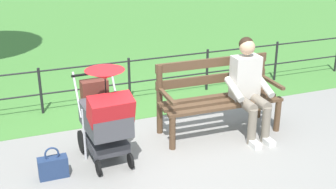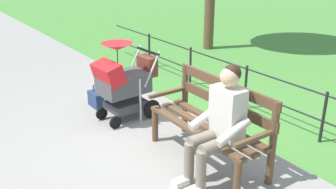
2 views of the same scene
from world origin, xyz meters
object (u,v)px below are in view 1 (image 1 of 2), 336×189
park_bench (217,93)px  handbag (53,167)px  stroller (105,114)px  person_on_bench (249,85)px

park_bench → handbag: bearing=10.9°
stroller → handbag: 0.81m
park_bench → stroller: (1.58, 0.28, 0.07)m
person_on_bench → handbag: (2.56, 0.20, -0.55)m
park_bench → handbag: size_ratio=4.35×
handbag → person_on_bench: bearing=-175.5°
park_bench → person_on_bench: (-0.34, 0.22, 0.15)m
park_bench → handbag: (2.22, 0.43, -0.40)m
stroller → park_bench: bearing=-169.8°
stroller → person_on_bench: bearing=-178.2°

